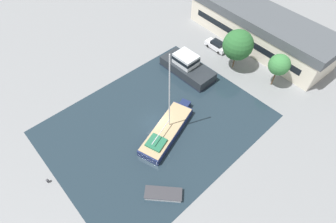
{
  "coord_description": "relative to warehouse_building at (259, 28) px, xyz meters",
  "views": [
    {
      "loc": [
        18.6,
        -14.73,
        31.32
      ],
      "look_at": [
        0.0,
        2.3,
        1.0
      ],
      "focal_mm": 28.0,
      "sensor_mm": 36.0,
      "label": 1
    }
  ],
  "objects": [
    {
      "name": "sailboat_moored",
      "position": [
        4.53,
        -27.88,
        -2.51
      ],
      "size": [
        6.32,
        11.74,
        13.74
      ],
      "rotation": [
        0.0,
        0.0,
        0.31
      ],
      "color": "#19234C",
      "rests_on": "water_canal"
    },
    {
      "name": "quay_tree_by_water",
      "position": [
        1.83,
        -9.33,
        1.58
      ],
      "size": [
        5.16,
        5.16,
        7.36
      ],
      "color": "brown",
      "rests_on": "ground"
    },
    {
      "name": "quay_tree_near_building",
      "position": [
        9.09,
        -8.02,
        1.09
      ],
      "size": [
        3.42,
        3.42,
        6.0
      ],
      "color": "brown",
      "rests_on": "ground"
    },
    {
      "name": "motor_cruiser",
      "position": [
        -2.85,
        -16.45,
        -1.91
      ],
      "size": [
        10.07,
        4.31,
        3.55
      ],
      "rotation": [
        0.0,
        0.0,
        1.58
      ],
      "color": "#23282D",
      "rests_on": "water_canal"
    },
    {
      "name": "parked_car",
      "position": [
        -3.73,
        -7.52,
        -2.34
      ],
      "size": [
        4.54,
        1.85,
        1.7
      ],
      "rotation": [
        0.0,
        0.0,
        1.55
      ],
      "color": "silver",
      "rests_on": "ground"
    },
    {
      "name": "water_canal",
      "position": [
        2.29,
        -27.95,
        -3.19
      ],
      "size": [
        23.91,
        30.73,
        0.01
      ],
      "primitive_type": "cube",
      "color": "#1E2D38",
      "rests_on": "ground"
    },
    {
      "name": "mooring_bollard",
      "position": [
        0.01,
        -44.18,
        -2.83
      ],
      "size": [
        0.34,
        0.34,
        0.68
      ],
      "color": "#47474C",
      "rests_on": "ground"
    },
    {
      "name": "ground_plane",
      "position": [
        2.29,
        -27.95,
        -3.19
      ],
      "size": [
        440.0,
        440.0,
        0.0
      ],
      "primitive_type": "plane",
      "color": "gray"
    },
    {
      "name": "warehouse_building",
      "position": [
        0.0,
        0.0,
        0.0
      ],
      "size": [
        30.02,
        10.89,
        6.31
      ],
      "rotation": [
        0.0,
        0.0,
        -0.07
      ],
      "color": "beige",
      "rests_on": "ground"
    },
    {
      "name": "small_dinghy",
      "position": [
        11.16,
        -34.55,
        -2.86
      ],
      "size": [
        4.49,
        4.34,
        0.64
      ],
      "rotation": [
        0.0,
        0.0,
        2.32
      ],
      "color": "silver",
      "rests_on": "water_canal"
    }
  ]
}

